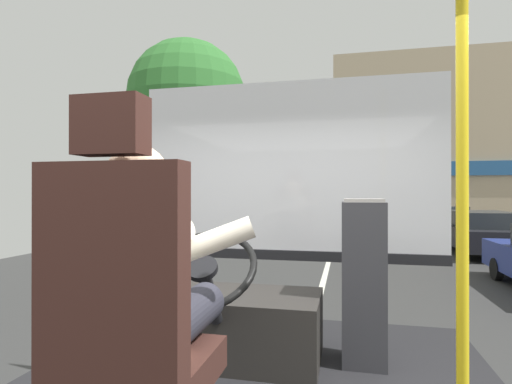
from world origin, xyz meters
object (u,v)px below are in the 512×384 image
handrail_pole (462,163)px  fare_box (364,281)px  parked_car_black (481,232)px  driver_seat (128,332)px  parked_car_silver (440,221)px  steering_console (230,323)px  bus_driver (146,279)px

handrail_pole → fare_box: (-0.32, 0.87, -0.64)m
parked_car_black → driver_seat: bearing=-111.0°
parked_car_silver → fare_box: bearing=-103.3°
steering_console → fare_box: size_ratio=1.11×
handrail_pole → driver_seat: bearing=-159.3°
fare_box → driver_seat: bearing=-121.8°
parked_car_black → steering_console: bearing=-113.0°
driver_seat → parked_car_silver: driver_seat is taller
bus_driver → driver_seat: bearing=-90.0°
steering_console → parked_car_black: size_ratio=0.27×
driver_seat → parked_car_black: driver_seat is taller
fare_box → handrail_pole: bearing=-69.6°
steering_console → handrail_pole: handrail_pole is taller
parked_car_black → bus_driver: bearing=-111.1°
handrail_pole → parked_car_black: 12.40m
steering_console → bus_driver: bearing=-90.0°
steering_console → parked_car_silver: steering_console is taller
steering_console → parked_car_black: steering_console is taller
bus_driver → handrail_pole: handrail_pole is taller
handrail_pole → parked_car_silver: size_ratio=0.52×
steering_console → fare_box: (0.80, 0.11, 0.27)m
driver_seat → handrail_pole: (1.12, 0.43, 0.57)m
bus_driver → fare_box: bus_driver is taller
bus_driver → handrail_pole: size_ratio=0.32×
handrail_pole → fare_box: bearing=110.4°
bus_driver → parked_car_black: size_ratio=0.18×
handrail_pole → bus_driver: bearing=-164.8°
steering_console → parked_car_black: bearing=67.0°
steering_console → handrail_pole: bearing=-33.8°
fare_box → parked_car_black: size_ratio=0.24×
driver_seat → parked_car_silver: size_ratio=0.30×
bus_driver → parked_car_black: bus_driver is taller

